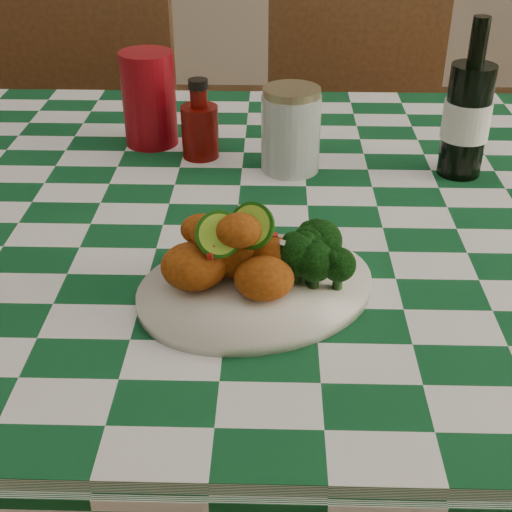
# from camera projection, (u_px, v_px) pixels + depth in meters

# --- Properties ---
(dining_table) EXTENTS (1.66, 1.06, 0.79)m
(dining_table) POSITION_uv_depth(u_px,v_px,m) (241.00, 403.00, 1.26)
(dining_table) COLOR #0E4823
(dining_table) RESTS_ON ground
(plate) EXTENTS (0.35, 0.32, 0.02)m
(plate) POSITION_uv_depth(u_px,v_px,m) (256.00, 289.00, 0.85)
(plate) COLOR silver
(plate) RESTS_ON dining_table
(fried_chicken_pile) EXTENTS (0.14, 0.11, 0.09)m
(fried_chicken_pile) POSITION_uv_depth(u_px,v_px,m) (240.00, 249.00, 0.82)
(fried_chicken_pile) COLOR #AA4C10
(fried_chicken_pile) RESTS_ON plate
(broccoli_side) EXTENTS (0.08, 0.08, 0.06)m
(broccoli_side) POSITION_uv_depth(u_px,v_px,m) (319.00, 257.00, 0.83)
(broccoli_side) COLOR black
(broccoli_side) RESTS_ON plate
(red_tumbler) EXTENTS (0.11, 0.11, 0.16)m
(red_tumbler) POSITION_uv_depth(u_px,v_px,m) (149.00, 99.00, 1.21)
(red_tumbler) COLOR maroon
(red_tumbler) RESTS_ON dining_table
(ketchup_bottle) EXTENTS (0.07, 0.07, 0.13)m
(ketchup_bottle) POSITION_uv_depth(u_px,v_px,m) (200.00, 119.00, 1.17)
(ketchup_bottle) COLOR #5F0804
(ketchup_bottle) RESTS_ON dining_table
(mason_jar) EXTENTS (0.10, 0.10, 0.14)m
(mason_jar) POSITION_uv_depth(u_px,v_px,m) (291.00, 130.00, 1.13)
(mason_jar) COLOR #B2BCBA
(mason_jar) RESTS_ON dining_table
(beer_bottle) EXTENTS (0.09, 0.09, 0.25)m
(beer_bottle) POSITION_uv_depth(u_px,v_px,m) (470.00, 99.00, 1.08)
(beer_bottle) COLOR black
(beer_bottle) RESTS_ON dining_table
(wooden_chair_left) EXTENTS (0.48, 0.50, 1.01)m
(wooden_chair_left) POSITION_uv_depth(u_px,v_px,m) (74.00, 179.00, 1.78)
(wooden_chair_left) COLOR #472814
(wooden_chair_left) RESTS_ON ground
(wooden_chair_right) EXTENTS (0.48, 0.50, 0.99)m
(wooden_chair_right) POSITION_uv_depth(u_px,v_px,m) (350.00, 183.00, 1.80)
(wooden_chair_right) COLOR #472814
(wooden_chair_right) RESTS_ON ground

